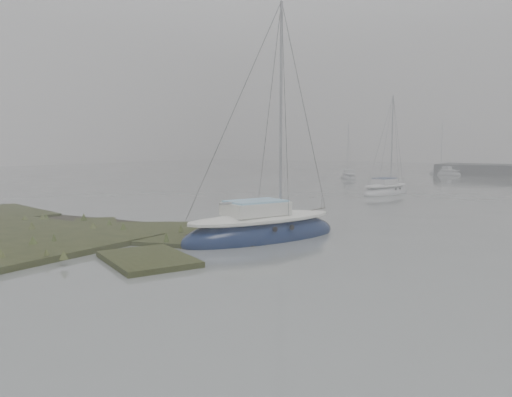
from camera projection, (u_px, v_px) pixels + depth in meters
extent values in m
plane|color=slate|center=(402.00, 192.00, 42.40)|extent=(160.00, 160.00, 0.00)
ellipsoid|color=#0D1A3E|center=(262.00, 236.00, 20.73)|extent=(5.13, 7.80, 1.81)
ellipsoid|color=silver|center=(262.00, 219.00, 20.65)|extent=(4.31, 6.73, 0.51)
cube|color=silver|center=(256.00, 208.00, 20.43)|extent=(2.46, 2.97, 0.53)
cube|color=#91C5E5|center=(256.00, 201.00, 20.39)|extent=(2.28, 2.73, 0.08)
cylinder|color=#939399|center=(281.00, 107.00, 20.71)|extent=(0.12, 0.12, 8.50)
cylinder|color=#939399|center=(251.00, 202.00, 20.27)|extent=(1.24, 2.78, 0.10)
ellipsoid|color=silver|center=(386.00, 193.00, 40.11)|extent=(3.05, 6.29, 1.46)
ellipsoid|color=silver|center=(386.00, 186.00, 40.05)|extent=(2.52, 5.46, 0.41)
cube|color=silver|center=(385.00, 181.00, 39.83)|extent=(1.65, 2.27, 0.43)
cube|color=navy|center=(385.00, 178.00, 39.80)|extent=(1.53, 2.08, 0.07)
cylinder|color=#939399|center=(392.00, 139.00, 40.22)|extent=(0.09, 0.09, 6.89)
cylinder|color=#939399|center=(384.00, 178.00, 39.68)|extent=(0.52, 2.39, 0.08)
ellipsoid|color=#9EA3A7|center=(348.00, 178.00, 59.66)|extent=(3.95, 5.05, 1.20)
ellipsoid|color=silver|center=(348.00, 174.00, 59.61)|extent=(3.34, 4.34, 0.34)
cube|color=silver|center=(349.00, 171.00, 59.37)|extent=(1.78, 1.99, 0.35)
cube|color=#B7BDC4|center=(349.00, 170.00, 59.35)|extent=(1.65, 1.83, 0.06)
cylinder|color=#939399|center=(348.00, 148.00, 59.92)|extent=(0.08, 0.08, 5.63)
cylinder|color=#939399|center=(349.00, 170.00, 59.21)|extent=(1.08, 1.71, 0.06)
ellipsoid|color=#AEB4B7|center=(444.00, 174.00, 67.68)|extent=(5.48, 4.34, 1.30)
ellipsoid|color=white|center=(445.00, 170.00, 67.62)|extent=(4.71, 3.67, 0.37)
cube|color=white|center=(446.00, 168.00, 67.38)|extent=(2.17, 1.95, 0.38)
cube|color=#ACB2B8|center=(446.00, 166.00, 67.36)|extent=(2.00, 1.80, 0.06)
cylinder|color=#939399|center=(442.00, 145.00, 67.89)|extent=(0.08, 0.08, 6.13)
cylinder|color=#939399|center=(447.00, 166.00, 67.22)|extent=(1.86, 1.20, 0.07)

